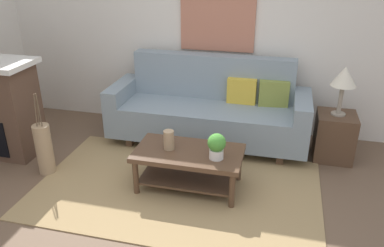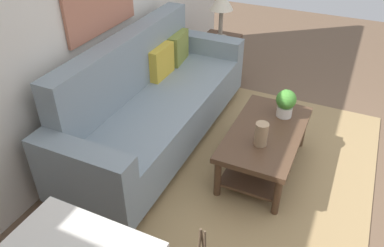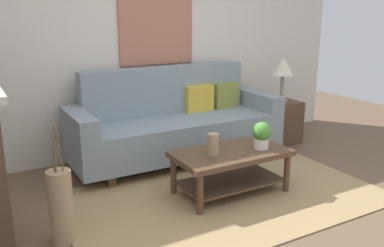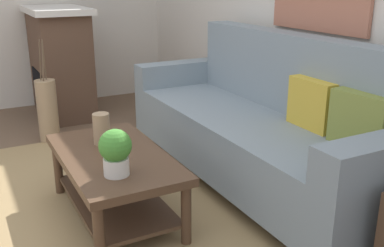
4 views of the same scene
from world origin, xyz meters
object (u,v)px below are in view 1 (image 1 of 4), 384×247
object	(u,v)px
table_lamp	(344,78)
floor_vase	(44,149)
potted_plant_tabletop	(217,145)
side_table	(334,136)
framed_painting	(217,19)
couch	(209,110)
throw_pillow_mustard	(242,91)
coffee_table	(189,161)
throw_pillow_olive	(274,93)
tabletop_vase	(169,140)

from	to	relation	value
table_lamp	floor_vase	world-z (taller)	table_lamp
potted_plant_tabletop	floor_vase	size ratio (longest dim) A/B	0.45
side_table	floor_vase	xyz separation A→B (m)	(-3.13, -1.12, 0.01)
potted_plant_tabletop	table_lamp	world-z (taller)	table_lamp
floor_vase	framed_painting	xyz separation A→B (m)	(1.59, 1.67, 1.20)
table_lamp	couch	bearing A→B (deg)	176.98
throw_pillow_mustard	side_table	world-z (taller)	throw_pillow_mustard
framed_painting	potted_plant_tabletop	bearing A→B (deg)	-78.98
potted_plant_tabletop	framed_painting	world-z (taller)	framed_painting
couch	framed_painting	size ratio (longest dim) A/B	2.59
throw_pillow_mustard	side_table	bearing A→B (deg)	-10.18
table_lamp	floor_vase	size ratio (longest dim) A/B	0.98
throw_pillow_mustard	side_table	distance (m)	1.23
throw_pillow_mustard	coffee_table	size ratio (longest dim) A/B	0.33
floor_vase	framed_painting	size ratio (longest dim) A/B	0.61
couch	table_lamp	distance (m)	1.64
coffee_table	side_table	bearing A→B (deg)	34.17
throw_pillow_mustard	floor_vase	world-z (taller)	throw_pillow_mustard
throw_pillow_mustard	floor_vase	xyz separation A→B (m)	(-1.99, -1.33, -0.39)
coffee_table	potted_plant_tabletop	distance (m)	0.40
coffee_table	side_table	world-z (taller)	side_table
coffee_table	floor_vase	size ratio (longest dim) A/B	1.90
table_lamp	framed_painting	world-z (taller)	framed_painting
table_lamp	side_table	bearing A→B (deg)	180.00
couch	throw_pillow_olive	bearing A→B (deg)	8.95
side_table	table_lamp	xyz separation A→B (m)	(0.00, 0.00, 0.71)
potted_plant_tabletop	side_table	world-z (taller)	potted_plant_tabletop
throw_pillow_olive	floor_vase	size ratio (longest dim) A/B	0.62
tabletop_vase	floor_vase	bearing A→B (deg)	-176.25
coffee_table	potted_plant_tabletop	xyz separation A→B (m)	(0.30, -0.08, 0.26)
throw_pillow_mustard	coffee_table	distance (m)	1.34
potted_plant_tabletop	framed_painting	size ratio (longest dim) A/B	0.27
table_lamp	floor_vase	xyz separation A→B (m)	(-3.13, -1.12, -0.70)
side_table	floor_vase	size ratio (longest dim) A/B	0.97
tabletop_vase	floor_vase	xyz separation A→B (m)	(-1.41, -0.09, -0.24)
throw_pillow_mustard	table_lamp	bearing A→B (deg)	-10.18
throw_pillow_olive	couch	bearing A→B (deg)	-171.05
couch	throw_pillow_mustard	bearing A→B (deg)	17.49
throw_pillow_olive	framed_painting	size ratio (longest dim) A/B	0.38
coffee_table	potted_plant_tabletop	bearing A→B (deg)	-14.69
tabletop_vase	couch	bearing A→B (deg)	80.59
floor_vase	side_table	bearing A→B (deg)	19.74
framed_painting	side_table	bearing A→B (deg)	-19.57
floor_vase	framed_painting	distance (m)	2.60
coffee_table	framed_painting	xyz separation A→B (m)	(-0.02, 1.57, 1.18)
throw_pillow_mustard	coffee_table	world-z (taller)	throw_pillow_mustard
tabletop_vase	coffee_table	bearing A→B (deg)	1.10
couch	coffee_table	distance (m)	1.11
throw_pillow_mustard	side_table	size ratio (longest dim) A/B	0.64
framed_painting	table_lamp	bearing A→B (deg)	-19.57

